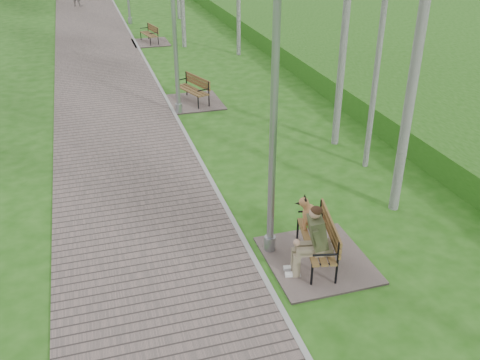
% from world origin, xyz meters
% --- Properties ---
extents(walkway, '(3.50, 67.00, 0.04)m').
position_xyz_m(walkway, '(-1.75, 21.50, 0.02)').
color(walkway, '#635550').
rests_on(walkway, ground).
extents(kerb, '(0.10, 67.00, 0.05)m').
position_xyz_m(kerb, '(0.00, 21.50, 0.03)').
color(kerb, '#999993').
rests_on(kerb, ground).
extents(embankment, '(14.00, 70.00, 1.60)m').
position_xyz_m(embankment, '(12.00, 20.00, 0.00)').
color(embankment, '#4A8A2D').
rests_on(embankment, ground).
extents(bench_main, '(1.78, 1.97, 1.55)m').
position_xyz_m(bench_main, '(1.00, 4.56, 0.43)').
color(bench_main, '#635550').
rests_on(bench_main, ground).
extents(bench_second, '(1.71, 1.90, 1.05)m').
position_xyz_m(bench_second, '(0.76, 13.56, 0.19)').
color(bench_second, '#635550').
rests_on(bench_second, ground).
extents(bench_third, '(1.59, 1.77, 0.98)m').
position_xyz_m(bench_third, '(0.62, 22.03, 0.18)').
color(bench_third, '#635550').
rests_on(bench_third, ground).
extents(lamp_post_near, '(0.21, 0.21, 5.44)m').
position_xyz_m(lamp_post_near, '(0.37, 5.14, 2.54)').
color(lamp_post_near, gray).
rests_on(lamp_post_near, ground).
extents(lamp_post_second, '(0.21, 0.21, 5.48)m').
position_xyz_m(lamp_post_second, '(0.15, 12.73, 2.56)').
color(lamp_post_second, gray).
rests_on(lamp_post_second, ground).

